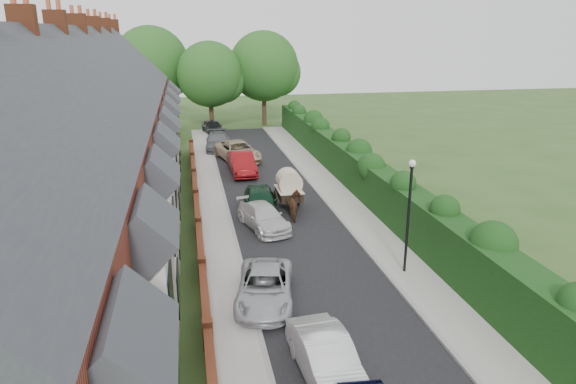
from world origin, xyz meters
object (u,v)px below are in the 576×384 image
car_silver_b (265,287)px  car_grey (218,141)px  lamppost (409,203)px  car_green (260,201)px  car_red (242,163)px  car_white (263,217)px  horse (296,207)px  car_beige (238,151)px  horse_cart (289,186)px  car_silver_a (327,359)px  car_black (213,127)px

car_silver_b → car_grey: car_grey is taller
lamppost → car_green: size_ratio=1.11×
car_silver_b → car_grey: (0.00, 27.64, 0.11)m
car_silver_b → car_red: size_ratio=0.95×
car_white → car_red: (0.09, 11.20, 0.16)m
car_white → car_green: bearing=72.1°
horse → car_beige: bearing=-77.8°
car_white → horse_cart: size_ratio=1.33×
car_white → car_beige: bearing=75.3°
car_silver_a → car_grey: (-1.13, 32.64, 0.05)m
car_green → car_silver_b: bearing=-92.5°
car_grey → car_black: size_ratio=1.24×
car_red → car_beige: (0.12, 4.17, -0.01)m
car_silver_a → car_white: size_ratio=0.97×
car_silver_b → car_black: size_ratio=1.10×
lamppost → car_beige: 22.68m
car_silver_a → car_beige: 28.24m
car_green → car_red: 8.97m
car_black → car_beige: bearing=-94.5°
car_silver_a → car_white: 12.88m
car_silver_a → car_green: 15.11m
car_white → car_black: (-1.13, 27.34, 0.08)m
car_red → lamppost: bearing=-75.4°
car_white → car_grey: car_grey is taller
car_white → horse: bearing=12.0°
lamppost → car_silver_a: lamppost is taller
car_red → car_green: bearing=-91.3°
car_silver_a → car_grey: 32.66m
car_beige → car_grey: bearing=94.0°
car_beige → car_black: 12.05m
car_grey → car_red: bearing=-77.9°
car_silver_a → car_beige: car_beige is taller
horse → car_red: bearing=-74.3°
car_beige → horse: 14.51m
car_silver_a → car_grey: car_grey is taller
car_silver_b → car_beige: size_ratio=0.81×
car_white → car_grey: 19.80m
car_green → car_red: (-0.07, 8.97, 0.01)m
car_white → car_beige: (0.21, 15.37, 0.15)m
lamppost → car_beige: size_ratio=0.90×
lamppost → car_grey: (-6.40, 26.37, -2.54)m
car_red → car_beige: size_ratio=0.85×
car_grey → car_black: (0.00, 7.58, -0.04)m
lamppost → car_beige: bearing=103.0°
car_red → horse_cart: (1.91, -8.26, 0.57)m
car_silver_b → car_green: size_ratio=1.00×
lamppost → car_black: size_ratio=1.22×
lamppost → horse_cart: 10.27m
car_black → horse_cart: size_ratio=1.27×
car_red → horse_cart: bearing=-78.7°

